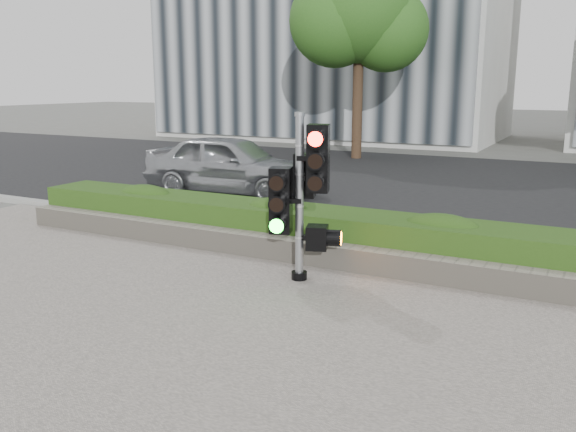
{
  "coord_description": "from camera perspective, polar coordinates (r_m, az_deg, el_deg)",
  "views": [
    {
      "loc": [
        3.5,
        -6.05,
        2.69
      ],
      "look_at": [
        0.01,
        0.6,
        1.04
      ],
      "focal_mm": 38.0,
      "sensor_mm": 36.0,
      "label": 1
    }
  ],
  "objects": [
    {
      "name": "ground",
      "position": [
        7.49,
        -2.25,
        -8.67
      ],
      "size": [
        120.0,
        120.0,
        0.0
      ],
      "primitive_type": "plane",
      "color": "#51514C",
      "rests_on": "ground"
    },
    {
      "name": "sidewalk",
      "position": [
        5.66,
        -15.51,
        -16.32
      ],
      "size": [
        16.0,
        11.0,
        0.03
      ],
      "primitive_type": "cube",
      "color": "#9E9389",
      "rests_on": "ground"
    },
    {
      "name": "road",
      "position": [
        16.64,
        15.19,
        2.7
      ],
      "size": [
        60.0,
        13.0,
        0.02
      ],
      "primitive_type": "cube",
      "color": "black",
      "rests_on": "ground"
    },
    {
      "name": "curb",
      "position": [
        10.19,
        6.62,
        -2.65
      ],
      "size": [
        60.0,
        0.25,
        0.12
      ],
      "primitive_type": "cube",
      "color": "gray",
      "rests_on": "ground"
    },
    {
      "name": "stone_wall",
      "position": [
        9.04,
        3.76,
        -3.63
      ],
      "size": [
        12.0,
        0.32,
        0.34
      ],
      "primitive_type": "cube",
      "color": "gray",
      "rests_on": "sidewalk"
    },
    {
      "name": "hedge",
      "position": [
        9.57,
        5.36,
        -1.69
      ],
      "size": [
        12.0,
        1.0,
        0.68
      ],
      "primitive_type": "cube",
      "color": "#457223",
      "rests_on": "sidewalk"
    },
    {
      "name": "tree_left",
      "position": [
        22.24,
        6.73,
        18.4
      ],
      "size": [
        4.61,
        4.03,
        7.34
      ],
      "color": "black",
      "rests_on": "ground"
    },
    {
      "name": "traffic_signal",
      "position": [
        8.19,
        1.34,
        2.55
      ],
      "size": [
        0.83,
        0.71,
        2.28
      ],
      "rotation": [
        0.0,
        0.0,
        0.31
      ],
      "color": "black",
      "rests_on": "sidewalk"
    },
    {
      "name": "car_silver",
      "position": [
        14.9,
        -5.41,
        4.84
      ],
      "size": [
        4.35,
        1.96,
        1.45
      ],
      "primitive_type": "imported",
      "rotation": [
        0.0,
        0.0,
        1.63
      ],
      "color": "#9EA1A5",
      "rests_on": "road"
    }
  ]
}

